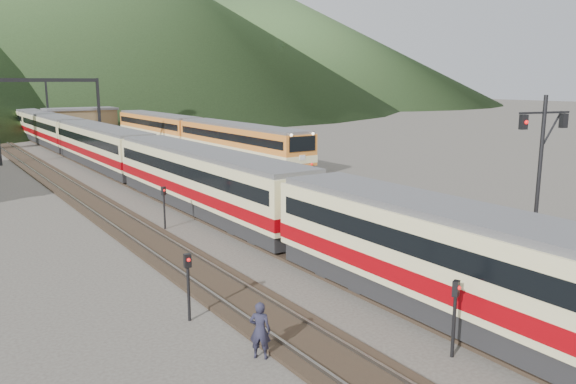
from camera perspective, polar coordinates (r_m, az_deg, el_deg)
track_main at (r=45.65m, az=-15.41°, el=1.17°), size 2.60×200.00×0.23m
track_far at (r=44.36m, az=-21.52°, el=0.50°), size 2.60×200.00×0.23m
track_second at (r=50.40m, az=-2.94°, el=2.47°), size 2.60×200.00×0.23m
platform at (r=45.82m, az=-7.98°, el=2.05°), size 8.00×100.00×1.00m
gantry_near at (r=58.86m, az=-23.10°, el=8.25°), size 9.55×0.25×8.00m
gantry_far at (r=83.53m, az=-26.46°, el=8.59°), size 9.55×0.25×8.00m
station_shed at (r=83.27m, az=-20.30°, el=6.98°), size 9.40×4.40×3.10m
hill_c at (r=246.90m, az=-3.77°, el=15.19°), size 160.00×160.00×50.00m
main_train at (r=53.27m, az=-18.41°, el=4.59°), size 3.05×104.63×3.73m
second_train at (r=62.45m, az=-9.60°, el=5.87°), size 3.02×41.16×3.69m
signal_mast at (r=21.44m, az=24.23°, el=2.53°), size 2.16×0.61×6.24m
short_signal_a at (r=16.66m, az=16.58°, el=-11.26°), size 0.26×0.23×2.27m
short_signal_b at (r=30.20m, az=-12.48°, el=-0.98°), size 0.27×0.24×2.27m
short_signal_c at (r=18.56m, az=-10.12°, el=-8.60°), size 0.22×0.16×2.27m
worker at (r=16.21m, az=-2.86°, el=-13.85°), size 0.72×0.71×1.67m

